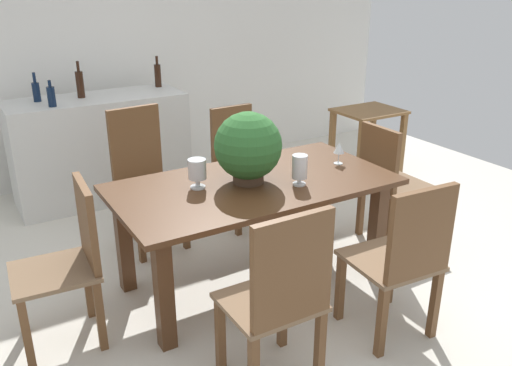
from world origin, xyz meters
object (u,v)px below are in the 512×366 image
Objects in this scene: crystal_vase_center_near at (300,168)px; wine_bottle_tall at (36,91)px; chair_near_right at (404,255)px; crystal_vase_right at (197,170)px; flower_centerpiece at (248,147)px; kitchen_counter at (101,148)px; chair_far_left at (143,172)px; chair_foot_end at (387,179)px; wine_glass at (339,149)px; side_table at (368,128)px; dining_table at (254,198)px; chair_near_left at (281,294)px; crystal_vase_left at (253,150)px; chair_head_end at (71,257)px; wine_bottle_clear at (51,96)px; chair_far_right at (238,160)px; wine_bottle_dark at (80,84)px; wine_bottle_green at (158,75)px.

wine_bottle_tall is (-1.15, 2.28, 0.20)m from crystal_vase_center_near.
crystal_vase_right is at bearing -50.24° from chair_near_right.
kitchen_counter is at bearing 102.02° from flower_centerpiece.
chair_near_right is (0.82, -1.91, -0.03)m from chair_far_left.
chair_foot_end reaches higher than wine_glass.
side_table is (2.87, -1.01, -0.50)m from wine_bottle_tall.
crystal_vase_right is 2.52m from side_table.
chair_near_left is at bearing -113.23° from dining_table.
wine_bottle_tall reaches higher than chair_far_left.
crystal_vase_center_near is at bearing -39.18° from flower_centerpiece.
crystal_vase_left is (0.21, 0.29, -0.14)m from flower_centerpiece.
chair_far_left is at bearing 139.03° from wine_glass.
wine_bottle_clear is at bearing 173.62° from chair_head_end.
chair_near_left is 2.19× the size of flower_centerpiece.
wine_glass is (0.72, -0.02, -0.12)m from flower_centerpiece.
flower_centerpiece is at bearing 178.59° from wine_glass.
chair_far_right is 1.57m from wine_bottle_dark.
flower_centerpiece is 0.30× the size of kitchen_counter.
chair_far_left reaches higher than chair_far_right.
chair_foot_end is at bearing -125.50° from chair_near_right.
chair_near_right is 0.97× the size of chair_near_left.
wine_bottle_clear reaches higher than kitchen_counter.
wine_glass is at bearing -45.61° from chair_far_left.
wine_glass is (0.29, -0.95, 0.31)m from chair_far_right.
chair_near_right is 0.63× the size of kitchen_counter.
dining_table is 5.66× the size of wine_bottle_dark.
crystal_vase_right is at bearing -157.94° from crystal_vase_left.
chair_far_left is 1.91m from chair_near_left.
crystal_vase_right is at bearing 165.62° from dining_table.
chair_near_left is 3.11m from side_table.
chair_near_left is (-0.81, 0.00, 0.02)m from chair_near_right.
chair_far_right is 1.34m from wine_bottle_green.
wine_glass is at bearing 93.90° from chair_head_end.
chair_far_right is 0.75m from crystal_vase_left.
flower_centerpiece is at bearing 152.17° from dining_table.
chair_far_left is 1.23m from chair_head_end.
chair_far_right reaches higher than kitchen_counter.
chair_foot_end is 5.00× the size of crystal_vase_right.
wine_bottle_clear is at bearing 114.38° from flower_centerpiece.
chair_foot_end is at bearing -52.02° from chair_far_right.
wine_bottle_tall reaches higher than chair_foot_end.
chair_near_right is at bearing -73.90° from kitchen_counter.
wine_glass is 0.62× the size of wine_bottle_tall.
chair_far_left is at bearing 132.06° from crystal_vase_left.
chair_far_right is 1.32× the size of side_table.
wine_bottle_tall is at bearing 176.79° from chair_head_end.
chair_far_left is 1.44× the size of side_table.
crystal_vase_center_near is at bearing -72.85° from kitchen_counter.
kitchen_counter is (-0.68, 2.20, -0.37)m from crystal_vase_center_near.
wine_glass is at bearing -138.96° from chair_near_left.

